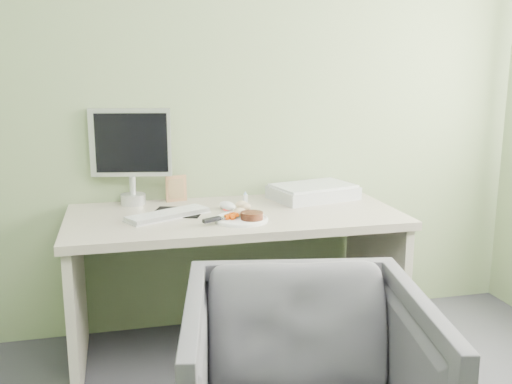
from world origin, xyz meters
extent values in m
plane|color=#73845D|center=(0.00, 2.00, 1.35)|extent=(3.50, 0.00, 3.50)
cube|color=#ACA190|center=(0.00, 1.62, 0.71)|extent=(1.60, 0.75, 0.04)
cube|color=#BEB4A2|center=(-0.76, 1.62, 0.34)|extent=(0.04, 0.70, 0.69)
cube|color=#BEB4A2|center=(0.76, 1.62, 0.34)|extent=(0.04, 0.70, 0.69)
cylinder|color=white|center=(0.00, 1.47, 0.74)|extent=(0.25, 0.25, 0.01)
cylinder|color=black|center=(0.04, 1.44, 0.76)|extent=(0.13, 0.13, 0.03)
ellipsoid|color=tan|center=(0.03, 1.53, 0.77)|extent=(0.14, 0.12, 0.06)
cube|color=#EB4F04|center=(-0.05, 1.46, 0.76)|extent=(0.07, 0.07, 0.04)
cube|color=silver|center=(-0.03, 1.49, 0.75)|extent=(0.13, 0.09, 0.01)
cube|color=black|center=(-0.14, 1.42, 0.76)|extent=(0.09, 0.07, 0.02)
cube|color=black|center=(-0.27, 1.69, 0.73)|extent=(0.30, 0.28, 0.00)
cube|color=white|center=(-0.32, 1.62, 0.75)|extent=(0.41, 0.29, 0.02)
ellipsoid|color=white|center=(-0.02, 1.69, 0.75)|extent=(0.10, 0.13, 0.04)
cube|color=#976646|center=(-0.25, 1.94, 0.80)|extent=(0.11, 0.04, 0.14)
cylinder|color=white|center=(0.09, 1.79, 0.76)|extent=(0.02, 0.02, 0.05)
cone|color=#8EADE3|center=(0.09, 1.79, 0.79)|extent=(0.02, 0.02, 0.02)
cube|color=#BABEC2|center=(0.47, 1.83, 0.76)|extent=(0.49, 0.38, 0.07)
cylinder|color=silver|center=(-0.47, 1.92, 0.76)|extent=(0.13, 0.13, 0.05)
cylinder|color=silver|center=(-0.47, 1.92, 0.83)|extent=(0.03, 0.03, 0.09)
cube|color=silver|center=(-0.47, 1.94, 1.05)|extent=(0.41, 0.11, 0.35)
cube|color=black|center=(-0.47, 1.92, 1.05)|extent=(0.36, 0.07, 0.30)
camera|label=1|loc=(-0.53, -1.02, 1.41)|focal=40.00mm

